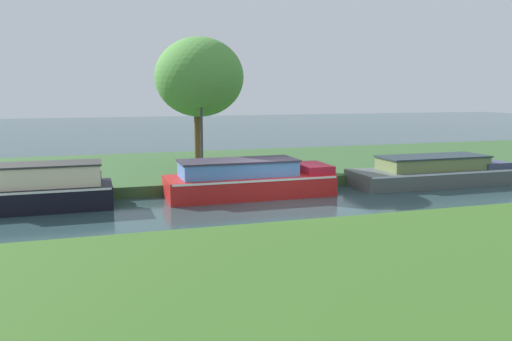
{
  "coord_description": "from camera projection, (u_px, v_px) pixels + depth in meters",
  "views": [
    {
      "loc": [
        -6.17,
        -16.11,
        3.7
      ],
      "look_at": [
        -0.71,
        1.2,
        0.9
      ],
      "focal_mm": 36.44,
      "sensor_mm": 36.0,
      "label": 1
    }
  ],
  "objects": [
    {
      "name": "ground_plane",
      "position": [
        286.0,
        201.0,
        17.58
      ],
      "size": [
        120.0,
        120.0,
        0.0
      ],
      "primitive_type": "plane",
      "color": "#2A4346"
    },
    {
      "name": "riverbank_far",
      "position": [
        233.0,
        167.0,
        24.15
      ],
      "size": [
        72.0,
        10.0,
        0.4
      ],
      "primitive_type": "cube",
      "color": "#34592D",
      "rests_on": "ground_plane"
    },
    {
      "name": "riverbank_near",
      "position": [
        470.0,
        293.0,
        9.07
      ],
      "size": [
        72.0,
        10.0,
        0.4
      ],
      "primitive_type": "cube",
      "color": "#366022",
      "rests_on": "ground_plane"
    },
    {
      "name": "red_barge",
      "position": [
        249.0,
        180.0,
        18.34
      ],
      "size": [
        5.88,
        2.08,
        1.31
      ],
      "color": "red",
      "rests_on": "ground_plane"
    },
    {
      "name": "black_narrowboat",
      "position": [
        47.0,
        189.0,
        16.35
      ],
      "size": [
        4.12,
        1.87,
        1.45
      ],
      "color": "black",
      "rests_on": "ground_plane"
    },
    {
      "name": "slate_cruiser",
      "position": [
        432.0,
        172.0,
        20.62
      ],
      "size": [
        6.51,
        2.11,
        1.15
      ],
      "color": "#4F5655",
      "rests_on": "ground_plane"
    },
    {
      "name": "willow_tree_left",
      "position": [
        199.0,
        77.0,
        21.5
      ],
      "size": [
        3.62,
        4.66,
        5.48
      ],
      "color": "brown",
      "rests_on": "riverbank_far"
    },
    {
      "name": "lamp_post",
      "position": [
        202.0,
        128.0,
        20.32
      ],
      "size": [
        0.24,
        0.24,
        2.95
      ],
      "color": "#333338",
      "rests_on": "riverbank_far"
    },
    {
      "name": "mooring_post_near",
      "position": [
        455.0,
        161.0,
        22.43
      ],
      "size": [
        0.14,
        0.14,
        0.6
      ],
      "primitive_type": "cylinder",
      "color": "#4D3930",
      "rests_on": "riverbank_far"
    },
    {
      "name": "mooring_post_far",
      "position": [
        99.0,
        178.0,
        18.05
      ],
      "size": [
        0.14,
        0.14,
        0.55
      ],
      "primitive_type": "cylinder",
      "color": "#472E2D",
      "rests_on": "riverbank_far"
    }
  ]
}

